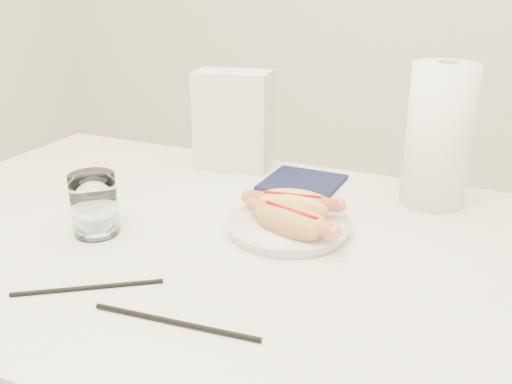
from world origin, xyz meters
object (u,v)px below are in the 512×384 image
at_px(plate, 288,227).
at_px(water_glass, 94,204).
at_px(table, 204,265).
at_px(hotdog_right, 291,221).
at_px(napkin_box, 233,121).
at_px(paper_towel_roll, 439,136).
at_px(hotdog_left, 292,205).

xyz_separation_m(plate, water_glass, (-0.29, -0.13, 0.04)).
xyz_separation_m(table, hotdog_right, (0.14, 0.03, 0.10)).
bearing_deg(hotdog_right, napkin_box, 146.96).
bearing_deg(water_glass, paper_towel_roll, 36.44).
bearing_deg(paper_towel_roll, plate, -131.51).
bearing_deg(napkin_box, plate, -58.44).
xyz_separation_m(table, napkin_box, (-0.10, 0.32, 0.16)).
bearing_deg(napkin_box, hotdog_right, -60.00).
xyz_separation_m(table, paper_towel_roll, (0.33, 0.29, 0.19)).
height_order(napkin_box, paper_towel_roll, paper_towel_roll).
height_order(hotdog_left, napkin_box, napkin_box).
bearing_deg(plate, paper_towel_roll, 48.49).
bearing_deg(hotdog_right, paper_towel_roll, 72.46).
bearing_deg(hotdog_left, hotdog_right, -80.34).
bearing_deg(table, hotdog_left, 36.69).
height_order(hotdog_right, paper_towel_roll, paper_towel_roll).
bearing_deg(paper_towel_roll, hotdog_right, -124.85).
distance_m(plate, water_glass, 0.32).
distance_m(hotdog_left, water_glass, 0.33).
relative_size(plate, hotdog_right, 1.23).
bearing_deg(plate, hotdog_left, 98.39).
distance_m(table, paper_towel_roll, 0.48).
height_order(plate, napkin_box, napkin_box).
xyz_separation_m(hotdog_left, paper_towel_roll, (0.20, 0.20, 0.09)).
height_order(table, napkin_box, napkin_box).
height_order(hotdog_left, paper_towel_roll, paper_towel_roll).
bearing_deg(table, water_glass, -156.08).
bearing_deg(hotdog_right, hotdog_left, 126.03).
bearing_deg(water_glass, plate, 25.00).
distance_m(hotdog_right, napkin_box, 0.39).
height_order(table, water_glass, water_glass).
relative_size(water_glass, paper_towel_roll, 0.40).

